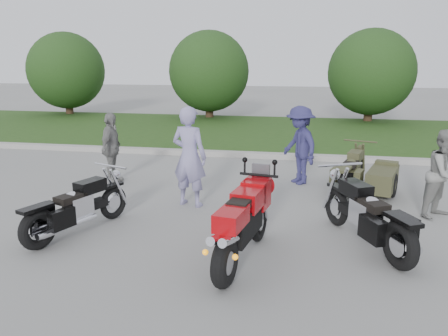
% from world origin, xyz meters
% --- Properties ---
extents(ground, '(80.00, 80.00, 0.00)m').
position_xyz_m(ground, '(0.00, 0.00, 0.00)').
color(ground, gray).
rests_on(ground, ground).
extents(curb, '(60.00, 0.30, 0.15)m').
position_xyz_m(curb, '(0.00, 6.00, 0.07)').
color(curb, '#A29F98').
rests_on(curb, ground).
extents(grass_strip, '(60.00, 8.00, 0.14)m').
position_xyz_m(grass_strip, '(0.00, 10.15, 0.07)').
color(grass_strip, '#34571D').
rests_on(grass_strip, ground).
extents(tree_far_left, '(3.60, 3.60, 4.00)m').
position_xyz_m(tree_far_left, '(-10.00, 13.50, 2.19)').
color(tree_far_left, '#3F2B1C').
rests_on(tree_far_left, ground).
extents(tree_mid_left, '(3.60, 3.60, 4.00)m').
position_xyz_m(tree_mid_left, '(-3.00, 13.50, 2.19)').
color(tree_mid_left, '#3F2B1C').
rests_on(tree_mid_left, ground).
extents(tree_mid_right, '(3.60, 3.60, 4.00)m').
position_xyz_m(tree_mid_right, '(4.00, 13.50, 2.19)').
color(tree_mid_right, '#3F2B1C').
rests_on(tree_mid_right, ground).
extents(sportbike_red, '(0.62, 2.15, 1.02)m').
position_xyz_m(sportbike_red, '(0.57, -0.61, 0.60)').
color(sportbike_red, black).
rests_on(sportbike_red, ground).
extents(cruiser_left, '(0.88, 2.02, 0.82)m').
position_xyz_m(cruiser_left, '(-2.20, -0.11, 0.42)').
color(cruiser_left, black).
rests_on(cruiser_left, ground).
extents(cruiser_right, '(1.16, 2.15, 0.90)m').
position_xyz_m(cruiser_right, '(2.34, 0.24, 0.46)').
color(cruiser_right, black).
rests_on(cruiser_right, ground).
extents(cruiser_sidecar, '(1.38, 2.05, 0.81)m').
position_xyz_m(cruiser_sidecar, '(2.69, 2.99, 0.38)').
color(cruiser_sidecar, black).
rests_on(cruiser_sidecar, ground).
extents(person_stripe, '(0.79, 0.61, 1.91)m').
position_xyz_m(person_stripe, '(-0.77, 1.63, 0.95)').
color(person_stripe, '#928CBE').
rests_on(person_stripe, ground).
extents(person_grey, '(0.96, 0.96, 1.57)m').
position_xyz_m(person_grey, '(3.78, 1.84, 0.78)').
color(person_grey, gray).
rests_on(person_grey, ground).
extents(person_denim, '(1.16, 1.30, 1.75)m').
position_xyz_m(person_denim, '(1.24, 3.57, 0.87)').
color(person_denim, navy).
rests_on(person_denim, ground).
extents(person_back, '(0.45, 0.96, 1.59)m').
position_xyz_m(person_back, '(-2.89, 2.83, 0.80)').
color(person_back, gray).
rests_on(person_back, ground).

